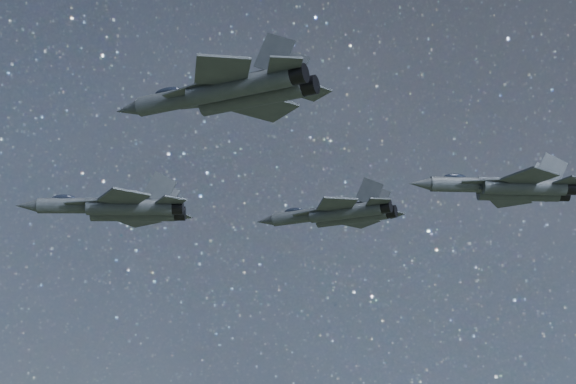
# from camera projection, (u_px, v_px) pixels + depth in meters

# --- Properties ---
(jet_lead) EXTENTS (19.05, 12.97, 4.78)m
(jet_lead) POSITION_uv_depth(u_px,v_px,m) (117.00, 208.00, 93.85)
(jet_lead) COLOR #30363C
(jet_left) EXTENTS (16.63, 11.51, 4.18)m
(jet_left) POSITION_uv_depth(u_px,v_px,m) (337.00, 214.00, 94.22)
(jet_left) COLOR #30363C
(jet_right) EXTENTS (16.82, 11.61, 4.22)m
(jet_right) POSITION_uv_depth(u_px,v_px,m) (230.00, 92.00, 62.66)
(jet_right) COLOR #30363C
(jet_slot) EXTENTS (16.41, 11.05, 4.14)m
(jet_slot) POSITION_uv_depth(u_px,v_px,m) (508.00, 188.00, 83.34)
(jet_slot) COLOR #30363C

